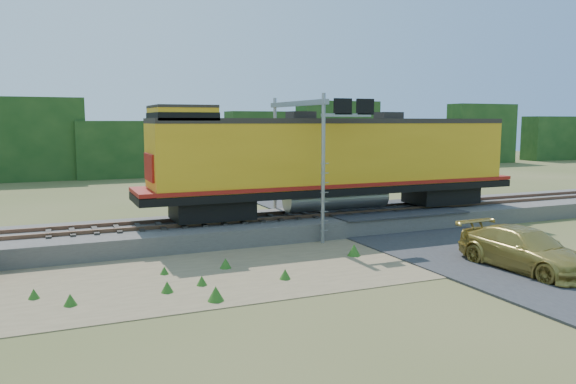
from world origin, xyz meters
name	(u,v)px	position (x,y,z in m)	size (l,w,h in m)	color
ground	(311,265)	(0.00, 0.00, 0.00)	(140.00, 140.00, 0.00)	#475123
ballast	(256,227)	(0.00, 6.00, 0.40)	(70.00, 5.00, 0.80)	slate
rails	(256,217)	(0.00, 6.00, 0.88)	(70.00, 1.54, 0.16)	brown
dirt_shoulder	(256,267)	(-2.00, 0.50, 0.01)	(26.00, 8.00, 0.03)	#8C7754
road	(448,243)	(7.00, 0.74, 0.09)	(7.00, 66.00, 0.86)	#38383A
tree_line_north	(145,145)	(0.00, 38.00, 3.07)	(130.00, 3.00, 6.50)	#193C16
weed_clumps	(220,274)	(-3.50, 0.10, 0.00)	(15.00, 6.20, 0.56)	#2E641C
locomotive	(332,160)	(4.01, 6.00, 3.47)	(19.74, 3.01, 5.09)	black
signal_gantry	(309,130)	(2.45, 5.35, 4.96)	(2.60, 6.20, 6.57)	gray
car	(525,250)	(6.80, -3.73, 0.76)	(2.14, 5.25, 1.52)	#AF9741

